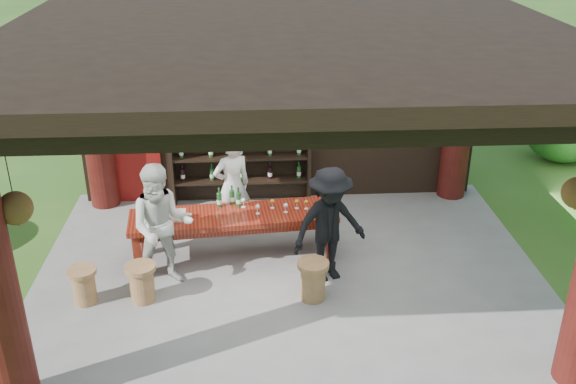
{
  "coord_description": "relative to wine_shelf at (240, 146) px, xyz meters",
  "views": [
    {
      "loc": [
        -0.51,
        -7.99,
        5.11
      ],
      "look_at": [
        0.0,
        0.4,
        1.15
      ],
      "focal_mm": 40.0,
      "sensor_mm": 36.0,
      "label": 1
    }
  ],
  "objects": [
    {
      "name": "napkin_basket",
      "position": [
        -0.91,
        -2.06,
        -0.27
      ],
      "size": [
        0.28,
        0.2,
        0.14
      ],
      "primitive_type": "cube",
      "rotation": [
        0.0,
        0.0,
        0.09
      ],
      "color": "#BF6672",
      "rests_on": "tasting_table"
    },
    {
      "name": "table_bottles",
      "position": [
        -0.15,
        -1.63,
        -0.18
      ],
      "size": [
        0.37,
        0.16,
        0.31
      ],
      "color": "#194C1E",
      "rests_on": "tasting_table"
    },
    {
      "name": "stool_near_left",
      "position": [
        -1.34,
        -2.98,
        -0.79
      ],
      "size": [
        0.42,
        0.42,
        0.55
      ],
      "rotation": [
        0.0,
        0.0,
        0.3
      ],
      "color": "brown",
      "rests_on": "ground"
    },
    {
      "name": "tasting_table",
      "position": [
        -0.1,
        -1.91,
        -0.46
      ],
      "size": [
        3.14,
        1.08,
        0.75
      ],
      "rotation": [
        0.0,
        0.0,
        0.09
      ],
      "color": "#53180B",
      "rests_on": "ground"
    },
    {
      "name": "shrubs",
      "position": [
        3.75,
        -1.48,
        -0.53
      ],
      "size": [
        15.7,
        8.36,
        1.36
      ],
      "color": "#194C14",
      "rests_on": "ground"
    },
    {
      "name": "guest_man",
      "position": [
        1.26,
        -2.57,
        -0.22
      ],
      "size": [
        1.27,
        0.99,
        1.72
      ],
      "primitive_type": "imported",
      "rotation": [
        0.0,
        0.0,
        0.36
      ],
      "color": "black",
      "rests_on": "ground"
    },
    {
      "name": "pavilion",
      "position": [
        0.7,
        -2.02,
        1.05
      ],
      "size": [
        7.5,
        6.0,
        3.6
      ],
      "color": "slate",
      "rests_on": "ground"
    },
    {
      "name": "trees",
      "position": [
        3.69,
        -0.78,
        2.28
      ],
      "size": [
        21.09,
        9.88,
        4.8
      ],
      "color": "#3F2819",
      "rests_on": "ground"
    },
    {
      "name": "ground",
      "position": [
        0.71,
        -2.45,
        -1.09
      ],
      "size": [
        90.0,
        90.0,
        0.0
      ],
      "primitive_type": "plane",
      "color": "#2D5119",
      "rests_on": "ground"
    },
    {
      "name": "stool_far_left",
      "position": [
        -2.12,
        -2.97,
        -0.81
      ],
      "size": [
        0.39,
        0.39,
        0.52
      ],
      "rotation": [
        0.0,
        0.0,
        0.1
      ],
      "color": "brown",
      "rests_on": "ground"
    },
    {
      "name": "stool_near_right",
      "position": [
        0.99,
        -3.07,
        -0.78
      ],
      "size": [
        0.44,
        0.44,
        0.57
      ],
      "rotation": [
        0.0,
        0.0,
        -0.14
      ],
      "color": "brown",
      "rests_on": "ground"
    },
    {
      "name": "guest_woman",
      "position": [
        -1.07,
        -2.53,
        -0.18
      ],
      "size": [
        0.96,
        0.8,
        1.82
      ],
      "primitive_type": "imported",
      "rotation": [
        0.0,
        0.0,
        0.13
      ],
      "color": "beige",
      "rests_on": "ground"
    },
    {
      "name": "table_glasses",
      "position": [
        0.56,
        -1.82,
        -0.26
      ],
      "size": [
        1.02,
        0.3,
        0.15
      ],
      "color": "silver",
      "rests_on": "tasting_table"
    },
    {
      "name": "host",
      "position": [
        -0.13,
        -1.13,
        -0.24
      ],
      "size": [
        0.72,
        0.61,
        1.68
      ],
      "primitive_type": "imported",
      "rotation": [
        0.0,
        0.0,
        3.54
      ],
      "color": "silver",
      "rests_on": "ground"
    },
    {
      "name": "wine_shelf",
      "position": [
        0.0,
        0.0,
        0.0
      ],
      "size": [
        2.46,
        0.37,
        2.16
      ],
      "color": "black",
      "rests_on": "ground"
    }
  ]
}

